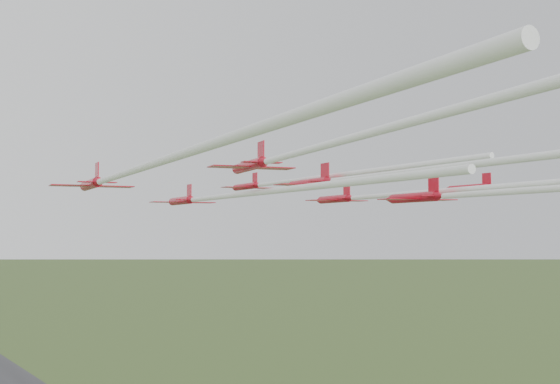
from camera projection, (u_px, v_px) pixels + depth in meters
jet_lead at (289, 181)px, 87.68m from camera, size 13.65×57.19×2.51m
jet_row2_left at (222, 196)px, 70.61m from camera, size 15.81×60.31×2.58m
jet_row2_right at (404, 194)px, 77.91m from camera, size 21.07×67.94×2.80m
jet_row3_left at (126, 173)px, 53.21m from camera, size 16.90×66.05×2.66m
jet_row3_mid at (360, 178)px, 68.47m from camera, size 14.58×52.20×2.87m
jet_row3_right at (556, 182)px, 73.78m from camera, size 13.46×54.35×2.35m
jet_row4_left at (316, 148)px, 47.49m from camera, size 20.45×59.55×2.56m
jet_row4_right at (467, 194)px, 63.10m from camera, size 15.56×44.81×2.74m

